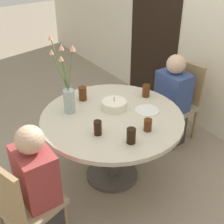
{
  "coord_description": "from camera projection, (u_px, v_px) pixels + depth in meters",
  "views": [
    {
      "loc": [
        1.93,
        -1.36,
        2.17
      ],
      "look_at": [
        0.0,
        0.0,
        0.74
      ],
      "focal_mm": 50.0,
      "sensor_mm": 36.0,
      "label": 1
    }
  ],
  "objects": [
    {
      "name": "doorway_panel",
      "position": [
        154.0,
        27.0,
        4.04
      ],
      "size": [
        0.9,
        0.01,
        2.05
      ],
      "color": "black",
      "rests_on": "ground_plane"
    },
    {
      "name": "person_woman",
      "position": [
        172.0,
        103.0,
        3.4
      ],
      "size": [
        0.34,
        0.24,
        1.05
      ],
      "color": "#383333",
      "rests_on": "ground_plane"
    },
    {
      "name": "drink_glass_3",
      "position": [
        98.0,
        128.0,
        2.51
      ],
      "size": [
        0.07,
        0.07,
        0.12
      ],
      "color": "black",
      "rests_on": "dining_table"
    },
    {
      "name": "drink_glass_0",
      "position": [
        148.0,
        125.0,
        2.56
      ],
      "size": [
        0.07,
        0.07,
        0.1
      ],
      "color": "#51280F",
      "rests_on": "dining_table"
    },
    {
      "name": "chair_left_flank",
      "position": [
        181.0,
        98.0,
        3.49
      ],
      "size": [
        0.45,
        0.45,
        0.89
      ],
      "rotation": [
        0.0,
        0.0,
        0.13
      ],
      "color": "#9E896B",
      "rests_on": "ground_plane"
    },
    {
      "name": "dining_table",
      "position": [
        112.0,
        127.0,
        2.84
      ],
      "size": [
        1.28,
        1.28,
        0.7
      ],
      "color": "beige",
      "rests_on": "ground_plane"
    },
    {
      "name": "birthday_cake",
      "position": [
        114.0,
        105.0,
        2.87
      ],
      "size": [
        0.23,
        0.23,
        0.12
      ],
      "color": "white",
      "rests_on": "dining_table"
    },
    {
      "name": "drink_glass_1",
      "position": [
        146.0,
        91.0,
        3.07
      ],
      "size": [
        0.08,
        0.08,
        0.13
      ],
      "color": "#51280F",
      "rests_on": "dining_table"
    },
    {
      "name": "ground_plane",
      "position": [
        112.0,
        175.0,
        3.15
      ],
      "size": [
        16.0,
        16.0,
        0.0
      ],
      "primitive_type": "plane",
      "color": "gray"
    },
    {
      "name": "flower_vase",
      "position": [
        68.0,
        91.0,
        2.74
      ],
      "size": [
        0.29,
        0.16,
        0.68
      ],
      "color": "#9EB2AD",
      "rests_on": "dining_table"
    },
    {
      "name": "drink_glass_4",
      "position": [
        83.0,
        94.0,
        3.0
      ],
      "size": [
        0.08,
        0.08,
        0.14
      ],
      "color": "#51280F",
      "rests_on": "dining_table"
    },
    {
      "name": "chair_far_back",
      "position": [
        20.0,
        203.0,
        2.19
      ],
      "size": [
        0.5,
        0.5,
        0.89
      ],
      "rotation": [
        0.0,
        0.0,
        3.44
      ],
      "color": "#9E896B",
      "rests_on": "ground_plane"
    },
    {
      "name": "side_plate",
      "position": [
        147.0,
        110.0,
        2.85
      ],
      "size": [
        0.22,
        0.22,
        0.01
      ],
      "color": "white",
      "rests_on": "dining_table"
    },
    {
      "name": "person_boy",
      "position": [
        38.0,
        190.0,
        2.3
      ],
      "size": [
        0.34,
        0.24,
        1.05
      ],
      "color": "#383333",
      "rests_on": "ground_plane"
    },
    {
      "name": "drink_glass_2",
      "position": [
        131.0,
        136.0,
        2.41
      ],
      "size": [
        0.07,
        0.07,
        0.13
      ],
      "color": "black",
      "rests_on": "dining_table"
    }
  ]
}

